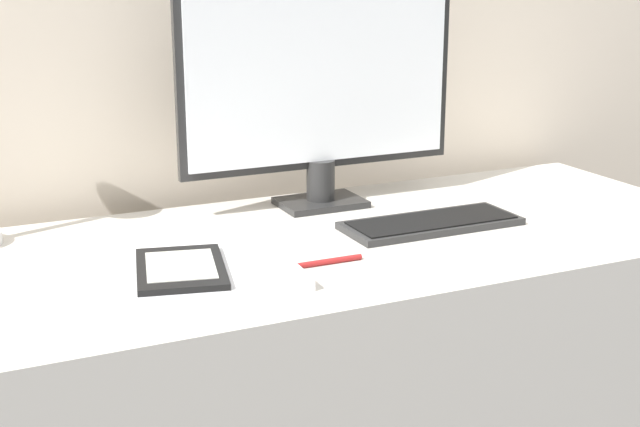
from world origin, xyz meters
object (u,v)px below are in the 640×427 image
laptop (188,272)px  keyboard (431,223)px  monitor (320,84)px  pen (318,263)px  ereader (181,268)px

laptop → keyboard: bearing=8.7°
keyboard → laptop: (-0.45, -0.07, 0.00)m
monitor → pen: monitor is taller
keyboard → laptop: bearing=-171.3°
ereader → laptop: bearing=51.5°
ereader → pen: size_ratio=1.41×
monitor → ereader: monitor is taller
keyboard → pen: keyboard is taller
laptop → pen: laptop is taller
keyboard → pen: (-0.26, -0.10, -0.00)m
keyboard → laptop: laptop is taller
keyboard → pen: bearing=-158.8°
ereader → monitor: bearing=39.8°
monitor → pen: bearing=-115.4°
ereader → pen: 0.21m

